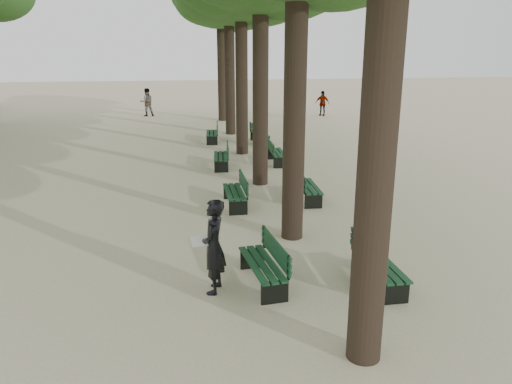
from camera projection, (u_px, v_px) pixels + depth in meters
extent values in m
plane|color=#C2B893|center=(248.00, 300.00, 9.31)|extent=(120.00, 120.00, 0.00)
cylinder|color=#33261C|center=(380.00, 110.00, 6.56)|extent=(0.52, 0.52, 7.50)
cylinder|color=#33261C|center=(295.00, 83.00, 11.30)|extent=(0.52, 0.52, 7.50)
cylinder|color=#33261C|center=(260.00, 71.00, 16.04)|extent=(0.52, 0.52, 7.50)
cylinder|color=#33261C|center=(242.00, 65.00, 20.78)|extent=(0.52, 0.52, 7.50)
cylinder|color=#33261C|center=(230.00, 61.00, 25.52)|extent=(0.52, 0.52, 7.50)
cylinder|color=#33261C|center=(222.00, 59.00, 30.26)|extent=(0.52, 0.52, 7.50)
cube|color=black|center=(262.00, 274.00, 9.85)|extent=(0.74, 1.85, 0.45)
cube|color=black|center=(262.00, 264.00, 9.78)|extent=(0.76, 1.85, 0.04)
cube|color=black|center=(276.00, 249.00, 9.78)|extent=(0.26, 1.79, 0.40)
cube|color=black|center=(234.00, 199.00, 14.62)|extent=(0.54, 1.80, 0.45)
cube|color=black|center=(234.00, 192.00, 14.56)|extent=(0.56, 1.80, 0.04)
cube|color=black|center=(244.00, 182.00, 14.52)|extent=(0.06, 1.80, 0.40)
cube|color=black|center=(221.00, 162.00, 19.26)|extent=(0.65, 1.83, 0.45)
cube|color=black|center=(221.00, 156.00, 19.20)|extent=(0.67, 1.83, 0.04)
cube|color=black|center=(228.00, 149.00, 19.14)|extent=(0.17, 1.80, 0.40)
cube|color=black|center=(212.00, 138.00, 24.29)|extent=(0.65, 1.83, 0.45)
cube|color=black|center=(212.00, 133.00, 24.22)|extent=(0.67, 1.84, 0.04)
cube|color=black|center=(217.00, 127.00, 24.17)|extent=(0.17, 1.80, 0.40)
cube|color=black|center=(379.00, 274.00, 9.85)|extent=(0.56, 1.81, 0.45)
cube|color=black|center=(380.00, 264.00, 9.79)|extent=(0.58, 1.81, 0.04)
cube|color=black|center=(367.00, 252.00, 9.66)|extent=(0.08, 1.80, 0.40)
cube|color=black|center=(308.00, 193.00, 15.18)|extent=(0.58, 1.82, 0.45)
cube|color=black|center=(309.00, 186.00, 15.12)|extent=(0.60, 1.82, 0.04)
cube|color=black|center=(300.00, 178.00, 15.01)|extent=(0.11, 1.80, 0.40)
cube|color=black|center=(277.00, 158.00, 19.91)|extent=(0.58, 1.82, 0.45)
cube|color=black|center=(277.00, 153.00, 19.84)|extent=(0.60, 1.82, 0.04)
cube|color=black|center=(271.00, 146.00, 19.73)|extent=(0.10, 1.80, 0.40)
cube|color=black|center=(260.00, 138.00, 24.06)|extent=(0.73, 1.85, 0.45)
cube|color=black|center=(260.00, 134.00, 23.99)|extent=(0.75, 1.85, 0.04)
cube|color=black|center=(255.00, 128.00, 23.84)|extent=(0.25, 1.79, 0.40)
imported|color=black|center=(214.00, 247.00, 9.40)|extent=(0.56, 0.81, 1.85)
cube|color=white|center=(200.00, 241.00, 9.32)|extent=(0.37, 0.29, 0.12)
imported|color=#262628|center=(147.00, 102.00, 33.01)|extent=(0.93, 0.49, 1.81)
imported|color=#262628|center=(297.00, 103.00, 32.40)|extent=(1.07, 1.08, 1.80)
imported|color=#262628|center=(322.00, 103.00, 33.23)|extent=(0.98, 0.79, 1.63)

